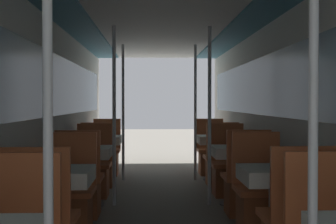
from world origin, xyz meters
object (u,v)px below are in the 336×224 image
(chair_left_near_2, at_px, (80,191))
(chair_left_far_2, at_px, (93,175))
(chair_right_near_3, at_px, (221,167))
(dining_table_right_3, at_px, (215,144))
(support_pole_right_0, at_px, (313,141))
(support_pole_right_2, at_px, (210,116))
(support_pole_right_3, at_px, (195,112))
(dining_table_right_2, at_px, (236,157))
(chair_left_far_1, at_px, (69,205))
(dining_table_left_3, at_px, (103,144))
(support_pole_left_2, at_px, (114,116))
(chair_right_far_1, at_px, (260,204))
(support_pole_left_3, at_px, (123,112))
(dining_table_left_2, at_px, (87,158))
(chair_left_far_3, at_px, (106,158))
(dining_table_right_1, at_px, (276,183))
(chair_left_near_3, at_px, (99,167))
(chair_right_far_2, at_px, (228,174))
(support_pole_left_0, at_px, (48,142))
(dining_table_left_1, at_px, (57,184))
(chair_right_far_3, at_px, (211,158))
(chair_right_near_2, at_px, (245,190))

(chair_left_near_2, height_order, chair_left_far_2, same)
(chair_right_near_3, bearing_deg, dining_table_right_3, 90.00)
(support_pole_right_0, relative_size, support_pole_right_2, 1.00)
(support_pole_right_3, bearing_deg, dining_table_right_2, -79.82)
(chair_left_far_1, bearing_deg, dining_table_left_3, -90.00)
(dining_table_left_3, distance_m, support_pole_right_0, 5.65)
(support_pole_left_2, height_order, chair_right_far_1, support_pole_left_2)
(chair_left_near_2, xyz_separation_m, dining_table_right_3, (1.80, 2.36, 0.29))
(support_pole_left_3, height_order, chair_right_near_3, support_pole_left_3)
(dining_table_left_2, distance_m, support_pole_right_2, 1.56)
(chair_left_far_3, bearing_deg, support_pole_right_2, 122.04)
(support_pole_right_0, relative_size, dining_table_right_1, 3.06)
(dining_table_left_2, distance_m, support_pole_left_3, 1.91)
(chair_left_far_1, bearing_deg, chair_left_near_3, -90.00)
(chair_left_near_2, relative_size, chair_right_far_2, 1.00)
(support_pole_left_0, bearing_deg, support_pole_left_2, 90.00)
(dining_table_left_2, bearing_deg, dining_table_left_1, -90.00)
(dining_table_left_2, height_order, chair_right_near_3, chair_right_near_3)
(dining_table_left_2, distance_m, chair_right_far_3, 2.99)
(support_pole_right_3, bearing_deg, support_pole_left_0, -101.99)
(support_pole_left_0, distance_m, dining_table_right_2, 3.95)
(dining_table_left_1, distance_m, chair_right_far_3, 4.56)
(dining_table_right_1, height_order, support_pole_right_2, support_pole_right_2)
(chair_left_far_2, height_order, dining_table_right_3, chair_left_far_2)
(chair_right_far_1, distance_m, chair_right_far_2, 1.81)
(chair_left_far_1, distance_m, chair_left_far_2, 1.81)
(dining_table_left_1, xyz_separation_m, dining_table_left_2, (0.00, 1.81, 0.00))
(chair_left_near_2, relative_size, dining_table_right_2, 1.35)
(support_pole_left_0, distance_m, chair_left_near_2, 3.19)
(dining_table_right_2, bearing_deg, support_pole_right_2, 180.00)
(support_pole_left_0, xyz_separation_m, chair_left_far_2, (-0.33, 4.18, -0.80))
(dining_table_right_1, relative_size, support_pole_right_3, 0.33)
(support_pole_left_0, bearing_deg, dining_table_right_2, 67.78)
(chair_left_far_3, bearing_deg, chair_left_far_2, 90.00)
(support_pole_right_0, bearing_deg, dining_table_left_2, 112.22)
(dining_table_left_3, relative_size, chair_left_near_3, 0.74)
(chair_left_far_2, bearing_deg, chair_left_near_2, 90.00)
(dining_table_left_1, xyz_separation_m, support_pole_right_0, (1.48, -1.81, 0.51))
(chair_right_far_3, bearing_deg, support_pole_left_3, 20.48)
(dining_table_left_1, xyz_separation_m, support_pole_left_3, (0.33, 3.62, 0.51))
(support_pole_left_2, relative_size, dining_table_right_2, 3.06)
(support_pole_left_3, xyz_separation_m, dining_table_right_3, (1.48, 0.00, -0.51))
(chair_left_near_2, height_order, support_pole_left_2, support_pole_left_2)
(dining_table_left_2, relative_size, support_pole_right_3, 0.33)
(chair_left_near_3, height_order, chair_left_far_3, same)
(dining_table_right_1, distance_m, support_pole_right_2, 1.91)
(dining_table_left_1, xyz_separation_m, support_pole_right_2, (1.48, 1.81, 0.51))
(support_pole_left_3, distance_m, support_pole_right_2, 2.15)
(chair_left_far_1, relative_size, support_pole_left_2, 0.44)
(chair_right_near_2, bearing_deg, chair_right_far_3, 90.00)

